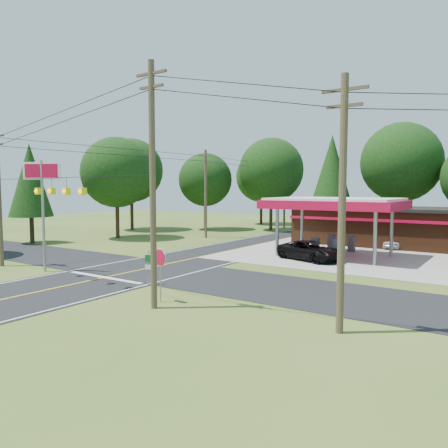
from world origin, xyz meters
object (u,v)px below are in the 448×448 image
Objects in this scene: octagonal_stop_sign at (160,262)px; suv_car at (310,251)px; gas_canopy at (335,205)px; sedan_car at (394,241)px; big_stop_sign at (42,188)px.

suv_car is at bearing 85.88° from octagonal_stop_sign.
gas_canopy reaches higher than sedan_car.
sedan_car is 1.41× the size of octagonal_stop_sign.
gas_canopy is 3.88× the size of octagonal_stop_sign.
gas_canopy reaches higher than octagonal_stop_sign.
sedan_car is at bearing 79.51° from octagonal_stop_sign.
octagonal_stop_sign is (-2.00, -19.01, -2.21)m from gas_canopy.
octagonal_stop_sign reaches higher than suv_car.
gas_canopy is at bearing -113.09° from sedan_car.
sedan_car is at bearing -0.89° from suv_car.
sedan_car is (3.85, 11.00, -0.10)m from suv_car.
gas_canopy reaches higher than suv_car.
octagonal_stop_sign is (-1.15, -16.01, 1.29)m from suv_car.
suv_car is 16.11m from octagonal_stop_sign.
big_stop_sign reaches higher than sedan_car.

